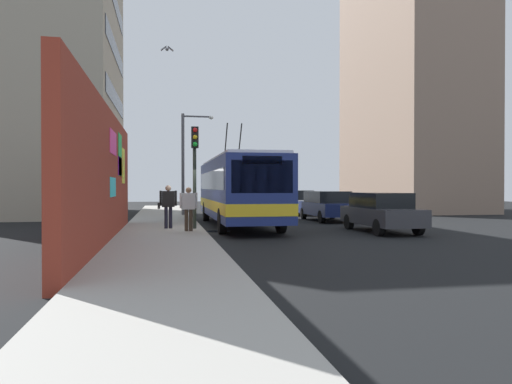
% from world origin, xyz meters
% --- Properties ---
extents(ground_plane, '(80.00, 80.00, 0.00)m').
position_xyz_m(ground_plane, '(0.00, 0.00, 0.00)').
color(ground_plane, black).
extents(sidewalk_slab, '(48.00, 3.20, 0.15)m').
position_xyz_m(sidewalk_slab, '(0.00, 1.60, 0.07)').
color(sidewalk_slab, '#9E9B93').
rests_on(sidewalk_slab, ground_plane).
extents(graffiti_wall, '(14.56, 0.32, 4.26)m').
position_xyz_m(graffiti_wall, '(-3.70, 3.35, 2.13)').
color(graffiti_wall, maroon).
rests_on(graffiti_wall, ground_plane).
extents(building_far_left, '(12.90, 9.01, 17.79)m').
position_xyz_m(building_far_left, '(13.61, 9.20, 8.89)').
color(building_far_left, '#9E937F').
rests_on(building_far_left, ground_plane).
extents(building_far_right, '(12.96, 6.44, 19.56)m').
position_xyz_m(building_far_right, '(14.73, -17.00, 9.78)').
color(building_far_right, gray).
rests_on(building_far_right, ground_plane).
extents(city_bus, '(11.34, 2.60, 4.90)m').
position_xyz_m(city_bus, '(2.61, -1.80, 1.74)').
color(city_bus, navy).
rests_on(city_bus, ground_plane).
extents(parked_car_dark_gray, '(4.41, 1.80, 1.58)m').
position_xyz_m(parked_car_dark_gray, '(-1.38, -7.00, 0.83)').
color(parked_car_dark_gray, '#38383D').
rests_on(parked_car_dark_gray, ground_plane).
extents(parked_car_navy, '(4.80, 1.92, 1.58)m').
position_xyz_m(parked_car_navy, '(5.09, -7.00, 0.84)').
color(parked_car_navy, navy).
rests_on(parked_car_navy, ground_plane).
extents(parked_car_white, '(4.58, 1.74, 1.58)m').
position_xyz_m(parked_car_white, '(11.03, -7.00, 0.83)').
color(parked_car_white, white).
rests_on(parked_car_white, ground_plane).
extents(parked_car_silver, '(4.57, 1.78, 1.58)m').
position_xyz_m(parked_car_silver, '(17.05, -7.00, 0.83)').
color(parked_car_silver, '#B7B7BC').
rests_on(parked_car_silver, ground_plane).
extents(pedestrian_at_curb, '(0.22, 0.67, 1.65)m').
position_xyz_m(pedestrian_at_curb, '(-1.10, 0.64, 1.12)').
color(pedestrian_at_curb, '#3F3326').
rests_on(pedestrian_at_curb, sidewalk_slab).
extents(pedestrian_midblock, '(0.23, 0.76, 1.73)m').
position_xyz_m(pedestrian_midblock, '(0.22, 1.40, 1.17)').
color(pedestrian_midblock, '#1E1E2D').
rests_on(pedestrian_midblock, sidewalk_slab).
extents(traffic_light, '(0.49, 0.28, 4.07)m').
position_xyz_m(traffic_light, '(-0.15, 0.35, 2.89)').
color(traffic_light, '#2D382D').
rests_on(traffic_light, sidewalk_slab).
extents(street_lamp, '(0.44, 1.90, 6.01)m').
position_xyz_m(street_lamp, '(9.43, 0.22, 3.65)').
color(street_lamp, '#4C4C51').
rests_on(street_lamp, sidewalk_slab).
extents(flying_pigeons, '(0.32, 0.51, 0.19)m').
position_xyz_m(flying_pigeons, '(0.94, 1.41, 7.52)').
color(flying_pigeons, gray).
extents(curbside_puddle, '(1.02, 1.02, 0.00)m').
position_xyz_m(curbside_puddle, '(0.16, -0.60, 0.00)').
color(curbside_puddle, black).
rests_on(curbside_puddle, ground_plane).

